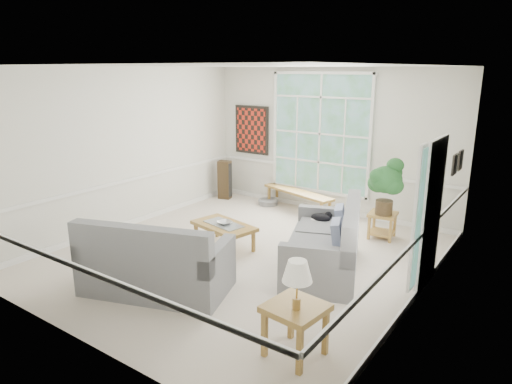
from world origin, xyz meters
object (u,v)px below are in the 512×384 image
(side_table, at_px, (295,330))
(loveseat_front, at_px, (156,254))
(loveseat_right, at_px, (323,238))
(coffee_table, at_px, (224,236))
(end_table, at_px, (382,225))

(side_table, bearing_deg, loveseat_front, 174.67)
(loveseat_right, bearing_deg, loveseat_front, -151.57)
(loveseat_front, bearing_deg, coffee_table, 78.23)
(coffee_table, bearing_deg, end_table, 56.21)
(loveseat_front, height_order, side_table, loveseat_front)
(side_table, bearing_deg, end_table, 97.01)
(loveseat_right, relative_size, loveseat_front, 1.00)
(loveseat_front, relative_size, side_table, 3.32)
(coffee_table, xyz_separation_m, end_table, (2.05, 1.99, 0.03))
(coffee_table, distance_m, end_table, 2.85)
(loveseat_front, bearing_deg, side_table, -24.37)
(loveseat_front, bearing_deg, loveseat_right, 30.53)
(coffee_table, height_order, side_table, side_table)
(loveseat_right, distance_m, end_table, 1.90)
(loveseat_front, height_order, end_table, loveseat_front)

